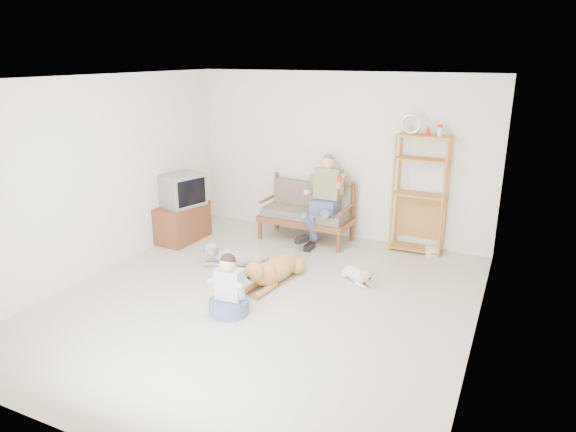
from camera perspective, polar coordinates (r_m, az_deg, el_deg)
The scene contains 17 objects.
floor at distance 6.52m, azimuth -2.94°, elevation -9.39°, with size 5.50×5.50×0.00m, color beige.
ceiling at distance 5.82m, azimuth -3.36°, elevation 15.03°, with size 5.50×5.50×0.00m, color white.
wall_back at distance 8.49m, azimuth 5.74°, elevation 6.58°, with size 5.00×5.00×0.00m, color silver.
wall_front at distance 3.98m, azimuth -22.39°, elevation -7.63°, with size 5.00×5.00×0.00m, color silver.
wall_left at distance 7.52m, azimuth -20.21°, elevation 4.15°, with size 5.50×5.50×0.00m, color silver.
wall_right at distance 5.36m, azimuth 21.11°, elevation -1.06°, with size 5.50×5.50×0.00m, color silver.
loveseat at distance 8.48m, azimuth 2.18°, elevation 0.62°, with size 1.51×0.73×0.95m.
man at distance 8.13m, azimuth 3.68°, elevation 1.18°, with size 0.55×0.79×1.28m.
etagere at distance 8.05m, azimuth 14.39°, elevation 2.47°, with size 0.81×0.35×2.13m.
book_stack at distance 8.19m, azimuth 15.75°, elevation -3.80°, with size 0.20×0.14×0.12m, color white.
tv_stand at distance 8.64m, azimuth -11.64°, elevation -0.71°, with size 0.54×0.92×0.60m.
crt_tv at distance 8.47m, azimuth -11.65°, elevation 2.87°, with size 0.66×0.74×0.52m.
wall_outlet at distance 9.21m, azimuth -1.82°, elevation 0.80°, with size 0.12×0.02×0.08m, color silver.
golden_retriever at distance 6.94m, azimuth -1.68°, elevation -6.02°, with size 0.47×1.46×0.44m.
shaggy_dog at distance 7.53m, azimuth -5.92°, elevation -4.48°, with size 1.10×0.55×0.35m.
terrier at distance 7.03m, azimuth 7.88°, elevation -6.47°, with size 0.60×0.50×0.26m.
child at distance 6.16m, azimuth -6.58°, elevation -8.38°, with size 0.48×0.48×0.76m.
Camera 1 is at (2.78, -5.11, 2.95)m, focal length 32.00 mm.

